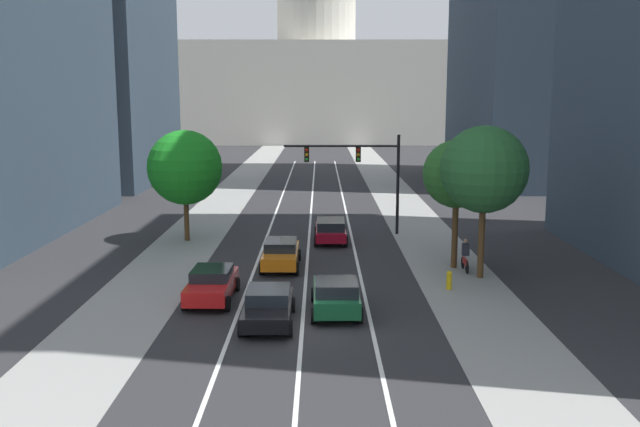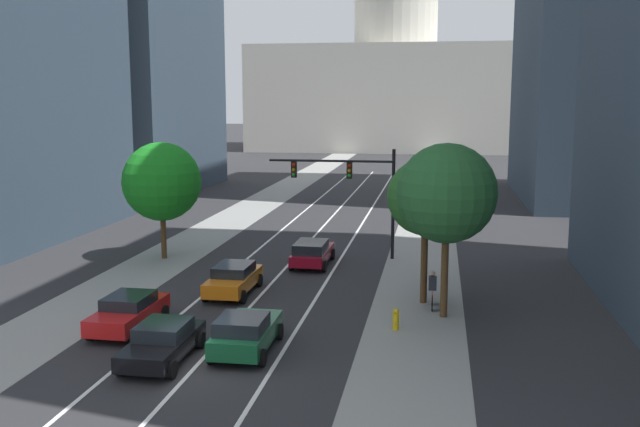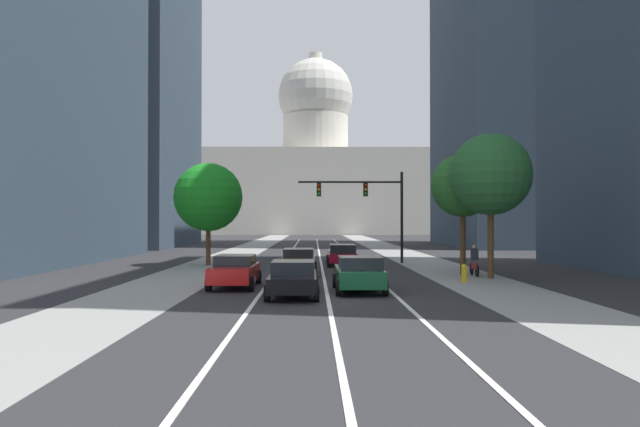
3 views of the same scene
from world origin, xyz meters
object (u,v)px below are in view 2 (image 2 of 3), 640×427
Objects in this scene: traffic_signal_mast at (353,182)px; street_tree_near_right at (426,197)px; car_black at (163,341)px; car_green at (246,332)px; street_tree_mid_left at (162,182)px; fire_hydrant at (396,319)px; cyclist at (432,290)px; car_orange at (234,278)px; capitol_building at (395,73)px; car_red at (129,311)px; street_tree_mid_right at (447,194)px; car_crimson at (312,252)px.

traffic_signal_mast is 1.11× the size of street_tree_near_right.
street_tree_near_right reaches higher than car_black.
traffic_signal_mast is at bearing -7.45° from car_green.
street_tree_mid_left is at bearing 30.91° from car_green.
cyclist is (1.45, 3.42, 0.39)m from fire_hydrant.
cyclist is (9.64, -0.88, 0.08)m from car_orange.
cyclist is at bearing 66.99° from fire_hydrant.
capitol_building is 11.39× the size of car_black.
car_red is 14.04m from street_tree_near_right.
car_black is at bearing -148.89° from fire_hydrant.
capitol_building is 7.42× the size of street_tree_mid_left.
car_red is 11.08m from fire_hydrant.
capitol_building reaches higher than car_red.
car_red is at bearing 40.37° from car_black.
fire_hydrant is at bearing -132.29° from street_tree_mid_right.
cyclist reaches higher than car_black.
car_red is 14.27m from street_tree_mid_right.
fire_hydrant is (5.43, 3.60, -0.33)m from car_green.
street_tree_mid_left is at bearing -94.55° from capitol_building.
car_crimson is at bearing -22.40° from car_orange.
street_tree_mid_right is at bearing -64.51° from traffic_signal_mast.
car_orange reaches higher than car_black.
street_tree_mid_left is at bearing 16.26° from car_red.
car_crimson is 0.62× the size of street_tree_mid_right.
car_black is 9.57m from fire_hydrant.
car_orange is at bearing -118.03° from traffic_signal_mast.
car_black is at bearing -179.68° from car_orange.
car_black is 17.82m from street_tree_mid_left.
car_orange is at bearing -90.76° from capitol_building.
street_tree_mid_right reaches higher than cyclist.
cyclist is 18.18m from street_tree_mid_left.
car_green reaches higher than car_red.
car_green is at bearing -142.10° from street_tree_mid_right.
fire_hydrant is at bearing -80.13° from car_red.
capitol_building reaches higher than car_crimson.
street_tree_mid_right is at bearing 47.71° from fire_hydrant.
car_red is 1.05× the size of car_green.
traffic_signal_mast is 0.99× the size of street_tree_mid_right.
fire_hydrant is (5.44, -10.87, -0.31)m from car_crimson.
car_black is at bearing -90.70° from capitol_building.
cyclist is at bearing -49.28° from car_black.
car_crimson is at bearing 42.30° from cyclist.
capitol_building reaches higher than street_tree_near_right.
car_black is 0.96× the size of car_crimson.
street_tree_near_right is at bearing -85.68° from capitol_building.
capitol_building is at bearing 85.45° from street_tree_mid_left.
car_black is 0.67× the size of street_tree_near_right.
street_tree_mid_left is (-14.51, 11.26, 4.17)m from fire_hydrant.
fire_hydrant is (8.19, -4.30, -0.31)m from car_orange.
car_orange is at bearing 18.71° from car_green.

